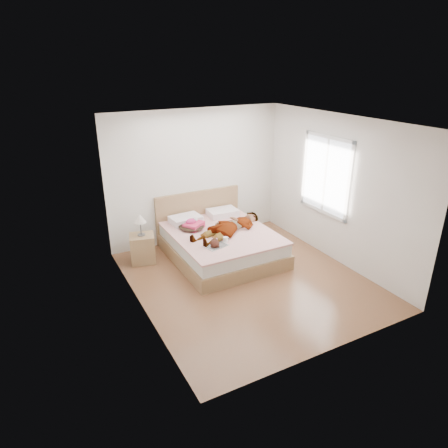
% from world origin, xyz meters
% --- Properties ---
extents(ground, '(4.00, 4.00, 0.00)m').
position_xyz_m(ground, '(0.00, 0.00, 0.00)').
color(ground, '#502C19').
rests_on(ground, ground).
extents(woman, '(1.78, 1.19, 0.23)m').
position_xyz_m(woman, '(0.16, 0.94, 0.62)').
color(woman, white).
rests_on(woman, bed).
extents(hair, '(0.56, 0.65, 0.09)m').
position_xyz_m(hair, '(-0.41, 1.39, 0.55)').
color(hair, black).
rests_on(hair, bed).
extents(phone, '(0.08, 0.10, 0.05)m').
position_xyz_m(phone, '(-0.34, 1.34, 0.69)').
color(phone, silver).
rests_on(phone, bed).
extents(room_shell, '(4.00, 4.00, 4.00)m').
position_xyz_m(room_shell, '(1.77, 0.30, 1.50)').
color(room_shell, white).
rests_on(room_shell, ground).
extents(bed, '(1.80, 2.08, 1.00)m').
position_xyz_m(bed, '(0.00, 1.04, 0.28)').
color(bed, olive).
rests_on(bed, ground).
extents(towel, '(0.45, 0.43, 0.19)m').
position_xyz_m(towel, '(-0.39, 1.34, 0.59)').
color(towel, '#E03C6D').
rests_on(towel, bed).
extents(magazine, '(0.43, 0.34, 0.02)m').
position_xyz_m(magazine, '(-0.36, 0.45, 0.52)').
color(magazine, silver).
rests_on(magazine, bed).
extents(coffee_mug, '(0.12, 0.09, 0.09)m').
position_xyz_m(coffee_mug, '(-0.14, 0.53, 0.56)').
color(coffee_mug, white).
rests_on(coffee_mug, bed).
extents(plush_toy, '(0.21, 0.26, 0.13)m').
position_xyz_m(plush_toy, '(-0.39, 0.44, 0.58)').
color(plush_toy, black).
rests_on(plush_toy, bed).
extents(nightstand, '(0.51, 0.48, 0.92)m').
position_xyz_m(nightstand, '(-1.35, 1.45, 0.31)').
color(nightstand, olive).
rests_on(nightstand, ground).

